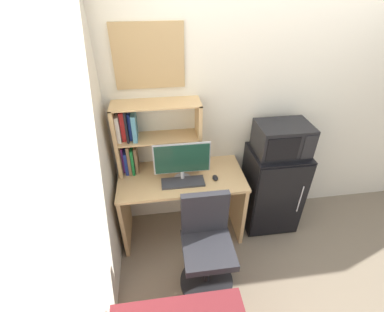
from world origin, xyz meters
name	(u,v)px	position (x,y,z in m)	size (l,w,h in m)	color
wall_back	(308,105)	(0.40, 0.02, 1.30)	(6.40, 0.04, 2.60)	silver
wall_left	(57,278)	(-1.62, -1.60, 1.30)	(0.04, 4.40, 2.60)	silver
desk	(182,195)	(-0.94, -0.30, 0.53)	(1.22, 0.59, 0.77)	tan
hutch_bookshelf	(144,137)	(-1.26, -0.12, 1.14)	(0.79, 0.26, 0.70)	tan
monitor	(182,160)	(-0.93, -0.34, 1.00)	(0.52, 0.17, 0.40)	#B7B7BC
keyboard	(183,182)	(-0.94, -0.40, 0.78)	(0.40, 0.15, 0.02)	#333338
computer_mouse	(215,178)	(-0.62, -0.38, 0.79)	(0.05, 0.08, 0.03)	black
mini_fridge	(272,189)	(0.04, -0.26, 0.47)	(0.56, 0.49, 0.94)	black
microwave	(282,139)	(0.04, -0.26, 1.10)	(0.51, 0.37, 0.30)	black
desk_chair	(207,249)	(-0.79, -0.89, 0.42)	(0.49, 0.49, 0.93)	black
wall_corkboard	(149,57)	(-1.16, -0.01, 1.84)	(0.59, 0.02, 0.53)	tan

